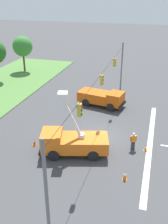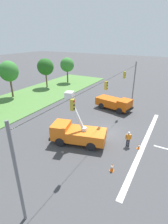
% 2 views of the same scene
% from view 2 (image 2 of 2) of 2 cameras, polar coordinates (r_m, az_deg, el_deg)
% --- Properties ---
extents(ground_plane, '(200.00, 200.00, 0.00)m').
position_cam_2_polar(ground_plane, '(22.23, 6.49, -6.54)').
color(ground_plane, '#424244').
extents(grass_verge, '(56.00, 12.00, 0.10)m').
position_cam_2_polar(grass_verge, '(32.81, -23.72, 1.77)').
color(grass_verge, '#517F3D').
rests_on(grass_verge, ground).
extents(lane_markings, '(17.60, 15.25, 0.01)m').
position_cam_2_polar(lane_markings, '(21.04, 23.13, -10.37)').
color(lane_markings, silver).
rests_on(lane_markings, ground).
extents(signal_gantry, '(26.20, 0.33, 7.20)m').
position_cam_2_polar(signal_gantry, '(20.36, 7.02, 4.28)').
color(signal_gantry, slate).
rests_on(signal_gantry, ground).
extents(tree_east, '(3.58, 3.46, 7.00)m').
position_cam_2_polar(tree_east, '(36.37, -23.33, 12.08)').
color(tree_east, brown).
rests_on(tree_east, ground).
extents(tree_far_east, '(3.49, 3.83, 6.65)m').
position_cam_2_polar(tree_far_east, '(41.52, -12.50, 14.18)').
color(tree_far_east, brown).
rests_on(tree_far_east, ground).
extents(tree_east_end, '(3.32, 3.50, 6.30)m').
position_cam_2_polar(tree_east_end, '(45.55, -5.53, 15.07)').
color(tree_east_end, brown).
rests_on(tree_east_end, ground).
extents(utility_truck_bucket_lift, '(3.97, 6.50, 5.91)m').
position_cam_2_polar(utility_truck_bucket_lift, '(19.46, -2.47, -6.69)').
color(utility_truck_bucket_lift, orange).
rests_on(utility_truck_bucket_lift, ground).
extents(utility_truck_support_near, '(3.40, 6.20, 2.03)m').
position_cam_2_polar(utility_truck_support_near, '(28.85, 9.85, 2.94)').
color(utility_truck_support_near, '#D6560F').
rests_on(utility_truck_support_near, ground).
extents(road_worker, '(0.38, 0.61, 1.77)m').
position_cam_2_polar(road_worker, '(19.59, 14.28, -8.24)').
color(road_worker, '#383842').
rests_on(road_worker, ground).
extents(traffic_cone_foreground_left, '(0.36, 0.36, 0.81)m').
position_cam_2_polar(traffic_cone_foreground_left, '(16.41, 9.12, -17.36)').
color(traffic_cone_foreground_left, orange).
rests_on(traffic_cone_foreground_left, ground).
extents(traffic_cone_foreground_right, '(0.36, 0.36, 0.74)m').
position_cam_2_polar(traffic_cone_foreground_right, '(22.15, -10.70, -5.85)').
color(traffic_cone_foreground_right, orange).
rests_on(traffic_cone_foreground_right, ground).
extents(traffic_cone_mid_right, '(0.36, 0.36, 0.60)m').
position_cam_2_polar(traffic_cone_mid_right, '(19.85, 17.46, -10.63)').
color(traffic_cone_mid_right, orange).
rests_on(traffic_cone_mid_right, ground).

